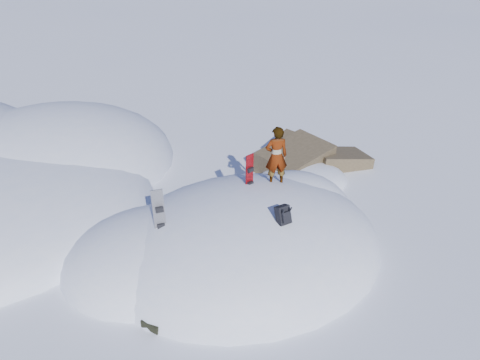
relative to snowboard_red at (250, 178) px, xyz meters
name	(u,v)px	position (x,y,z in m)	size (l,w,h in m)	color
ground	(246,250)	(-0.48, -0.77, -1.58)	(120.00, 120.00, 0.00)	white
snow_mound	(236,247)	(-0.66, -0.53, -1.58)	(8.00, 6.00, 3.00)	white
rock_outcrop	(303,172)	(3.23, 2.24, -1.57)	(4.68, 4.41, 1.68)	brown
snowboard_red	(250,178)	(0.00, 0.00, 0.00)	(0.25, 0.17, 1.32)	red
snowboard_dark	(160,219)	(-2.55, -0.50, -0.22)	(0.29, 0.24, 1.44)	black
backpack	(283,215)	(-0.15, -1.88, -0.02)	(0.32, 0.39, 0.49)	black
gear_pile	(160,316)	(-3.17, -2.11, -1.48)	(0.82, 0.68, 0.22)	black
person	(276,156)	(0.69, -0.13, 0.51)	(0.58, 0.38, 1.59)	slate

